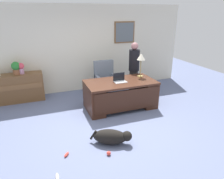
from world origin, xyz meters
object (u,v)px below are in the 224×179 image
desk_lamp (141,58)px  dog_toy_bone (57,177)px  desk (121,94)px  armchair (105,81)px  person_standing (134,69)px  vase_with_flowers (21,68)px  credenza (17,88)px  dog_toy_plush (67,155)px  dog_toy_ball (109,153)px  laptop (120,80)px  potted_plant (16,67)px  dog_lying (112,137)px

desk_lamp → dog_toy_bone: size_ratio=3.39×
desk → armchair: armchair is taller
armchair → person_standing: 0.95m
armchair → vase_with_flowers: size_ratio=3.46×
credenza → dog_toy_plush: 3.17m
desk → credenza: 3.01m
person_standing → dog_toy_plush: bearing=-136.8°
dog_toy_ball → dog_toy_bone: 0.99m
laptop → potted_plant: potted_plant is taller
desk → credenza: credenza is taller
desk → dog_lying: bearing=-118.9°
dog_toy_plush → person_standing: bearing=43.2°
armchair → person_standing: bearing=-9.7°
armchair → desk_lamp: bearing=-42.4°
desk_lamp → laptop: bearing=-163.6°
credenza → desk: bearing=-29.4°
laptop → dog_toy_bone: (-1.91, -2.06, -0.78)m
potted_plant → dog_toy_bone: (0.62, -3.52, -0.98)m
laptop → vase_with_flowers: size_ratio=1.02×
desk → armchair: size_ratio=1.70×
armchair → potted_plant: (-2.46, 0.53, 0.52)m
credenza → laptop: 3.00m
credenza → desk_lamp: (3.30, -1.25, 0.87)m
person_standing → armchair: bearing=170.3°
person_standing → credenza: bearing=168.6°
person_standing → dog_toy_plush: size_ratio=11.19×
armchair → credenza: bearing=168.1°
credenza → dog_toy_plush: (0.90, -3.01, -0.38)m
dog_lying → dog_toy_ball: (-0.18, -0.32, -0.12)m
potted_plant → person_standing: bearing=-11.6°
potted_plant → laptop: bearing=-30.0°
laptop → potted_plant: size_ratio=0.89×
dog_toy_ball → dog_toy_plush: (-0.73, 0.25, -0.01)m
desk → potted_plant: size_ratio=5.13×
laptop → desk_lamp: (0.72, 0.21, 0.47)m
person_standing → laptop: size_ratio=5.07×
dog_lying → laptop: laptop is taller
desk → desk_lamp: 1.13m
desk_lamp → dog_toy_plush: bearing=-143.8°
vase_with_flowers → potted_plant: (-0.13, 0.00, 0.02)m
desk → dog_lying: desk is taller
person_standing → dog_toy_ball: person_standing is taller
laptop → potted_plant: 2.94m
vase_with_flowers → credenza: bearing=-179.6°
dog_toy_bone → credenza: bearing=100.9°
desk_lamp → dog_toy_bone: desk_lamp is taller
laptop → credenza: bearing=150.5°
vase_with_flowers → dog_toy_plush: size_ratio=2.17×
credenza → person_standing: size_ratio=0.89×
laptop → dog_toy_ball: 2.18m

